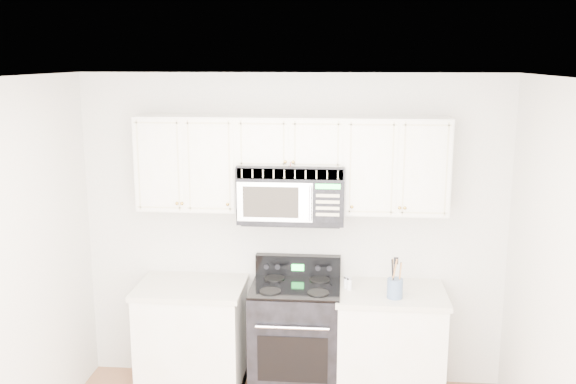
# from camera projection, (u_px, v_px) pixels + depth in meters

# --- Properties ---
(room) EXTENTS (3.51, 3.51, 2.61)m
(room) POSITION_uv_depth(u_px,v_px,m) (268.00, 313.00, 3.62)
(room) COLOR brown
(room) RESTS_ON ground
(base_cabinet_left) EXTENTS (0.86, 0.65, 0.92)m
(base_cabinet_left) POSITION_uv_depth(u_px,v_px,m) (193.00, 341.00, 5.27)
(base_cabinet_left) COLOR white
(base_cabinet_left) RESTS_ON ground
(base_cabinet_right) EXTENTS (0.86, 0.65, 0.92)m
(base_cabinet_right) POSITION_uv_depth(u_px,v_px,m) (389.00, 349.00, 5.14)
(base_cabinet_right) COLOR white
(base_cabinet_right) RESTS_ON ground
(range) EXTENTS (0.71, 0.65, 1.11)m
(range) POSITION_uv_depth(u_px,v_px,m) (296.00, 338.00, 5.20)
(range) COLOR black
(range) RESTS_ON ground
(upper_cabinets) EXTENTS (2.44, 0.37, 0.75)m
(upper_cabinets) POSITION_uv_depth(u_px,v_px,m) (291.00, 159.00, 5.04)
(upper_cabinets) COLOR white
(upper_cabinets) RESTS_ON ground
(microwave) EXTENTS (0.83, 0.46, 0.46)m
(microwave) POSITION_uv_depth(u_px,v_px,m) (292.00, 192.00, 5.04)
(microwave) COLOR black
(microwave) RESTS_ON ground
(utensil_crock) EXTENTS (0.12, 0.12, 0.32)m
(utensil_crock) POSITION_uv_depth(u_px,v_px,m) (395.00, 287.00, 4.87)
(utensil_crock) COLOR slate
(utensil_crock) RESTS_ON base_cabinet_right
(shaker_salt) EXTENTS (0.04, 0.04, 0.10)m
(shaker_salt) POSITION_uv_depth(u_px,v_px,m) (346.00, 282.00, 5.08)
(shaker_salt) COLOR silver
(shaker_salt) RESTS_ON base_cabinet_right
(shaker_pepper) EXTENTS (0.04, 0.04, 0.10)m
(shaker_pepper) POSITION_uv_depth(u_px,v_px,m) (349.00, 284.00, 5.05)
(shaker_pepper) COLOR silver
(shaker_pepper) RESTS_ON base_cabinet_right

